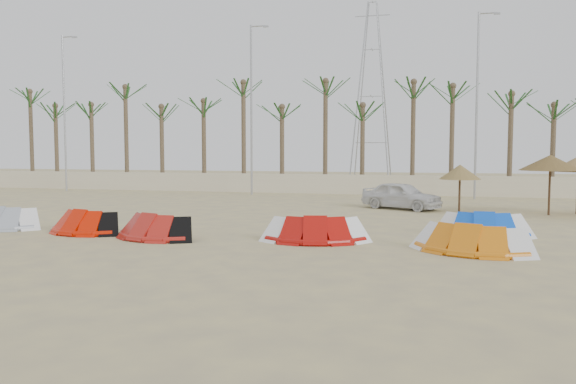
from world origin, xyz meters
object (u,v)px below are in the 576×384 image
(kite_red_left, at_px, (88,221))
(kite_orange, at_px, (470,237))
(kite_blue, at_px, (483,223))
(kite_red_right, at_px, (317,228))
(parasol_left, at_px, (460,172))
(kite_grey, at_px, (6,217))
(car, at_px, (401,195))
(parasol_mid, at_px, (550,163))
(kite_red_mid, at_px, (157,225))

(kite_red_left, distance_m, kite_orange, 12.99)
(kite_orange, relative_size, kite_blue, 1.20)
(kite_red_right, distance_m, parasol_left, 11.18)
(kite_orange, height_order, kite_blue, same)
(kite_red_left, relative_size, parasol_left, 1.41)
(kite_blue, distance_m, parasol_left, 7.63)
(kite_grey, xyz_separation_m, kite_red_right, (11.95, 0.02, 0.00))
(parasol_left, height_order, car, parasol_left)
(kite_red_left, distance_m, kite_blue, 13.89)
(kite_blue, distance_m, car, 8.72)
(kite_red_left, relative_size, parasol_mid, 1.17)
(kite_red_left, xyz_separation_m, parasol_mid, (17.08, 9.79, 1.95))
(kite_grey, xyz_separation_m, parasol_left, (16.87, 9.95, 1.48))
(kite_red_right, bearing_deg, kite_orange, -9.62)
(kite_blue, relative_size, parasol_mid, 1.15)
(kite_red_right, bearing_deg, car, 78.37)
(parasol_mid, distance_m, car, 6.88)
(kite_orange, relative_size, parasol_mid, 1.38)
(kite_red_left, bearing_deg, car, 45.90)
(kite_grey, bearing_deg, parasol_mid, 24.80)
(kite_red_mid, relative_size, kite_blue, 1.11)
(kite_red_right, relative_size, parasol_left, 1.57)
(kite_red_mid, bearing_deg, kite_blue, 16.35)
(kite_blue, bearing_deg, kite_red_right, -155.17)
(kite_orange, distance_m, kite_blue, 3.32)
(kite_red_left, bearing_deg, kite_blue, 11.18)
(kite_orange, bearing_deg, kite_red_left, 177.51)
(kite_red_left, height_order, kite_red_mid, same)
(parasol_mid, relative_size, car, 0.68)
(kite_grey, relative_size, kite_red_left, 0.98)
(kite_red_right, xyz_separation_m, car, (2.18, 10.59, 0.26))
(kite_red_mid, xyz_separation_m, kite_red_right, (5.36, 0.67, 0.00))
(kite_grey, bearing_deg, kite_red_left, -3.30)
(kite_orange, distance_m, parasol_mid, 11.30)
(parasol_left, bearing_deg, kite_orange, -91.25)
(kite_grey, xyz_separation_m, kite_red_left, (3.65, -0.21, -0.00))
(kite_red_right, xyz_separation_m, parasol_left, (4.91, 9.94, 1.48))
(kite_red_right, bearing_deg, kite_red_left, -178.42)
(kite_orange, relative_size, car, 0.94)
(kite_red_left, bearing_deg, parasol_left, 37.57)
(kite_red_mid, distance_m, kite_blue, 11.14)
(kite_blue, xyz_separation_m, parasol_mid, (3.45, 7.09, 1.95))
(kite_orange, height_order, parasol_mid, parasol_mid)
(kite_red_mid, distance_m, parasol_mid, 17.56)
(kite_blue, distance_m, parasol_mid, 8.12)
(kite_orange, bearing_deg, kite_blue, 78.75)
(kite_grey, height_order, car, car)
(kite_red_left, xyz_separation_m, kite_orange, (12.98, -0.56, 0.00))
(kite_red_left, xyz_separation_m, kite_blue, (13.63, 2.69, 0.00))
(kite_blue, bearing_deg, kite_red_mid, -163.65)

